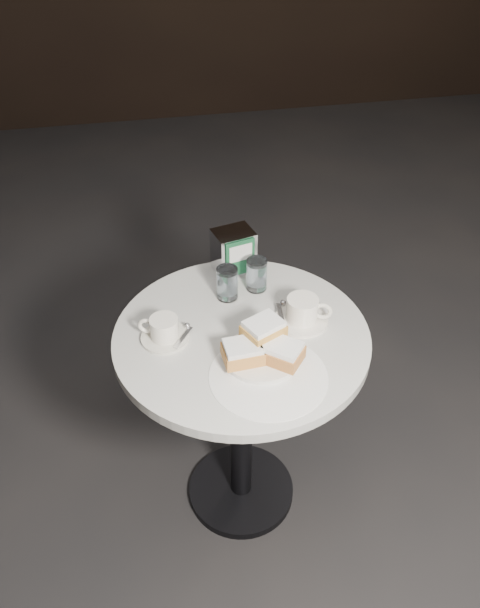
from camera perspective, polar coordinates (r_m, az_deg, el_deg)
name	(u,v)px	position (r m, az deg, el deg)	size (l,w,h in m)	color
ground	(241,492)	(2.18, 0.11, -17.63)	(7.00, 7.00, 0.00)	black
cafe_table	(241,383)	(1.75, 0.13, -7.66)	(0.70, 0.70, 0.74)	black
sugar_spill	(268,376)	(1.49, 2.74, -6.93)	(0.30, 0.30, 0.00)	white
beignet_plate	(262,348)	(1.51, 2.16, -4.29)	(0.24, 0.24, 0.10)	silver
coffee_cup_left	(164,330)	(1.59, -7.32, -2.53)	(0.17, 0.17, 0.07)	silver
coffee_cup_right	(303,312)	(1.64, 6.04, -0.77)	(0.19, 0.19, 0.08)	silver
water_glass_left	(227,283)	(1.70, -1.24, 1.99)	(0.07, 0.07, 0.10)	silver
water_glass_right	(257,275)	(1.74, 1.61, 2.81)	(0.07, 0.07, 0.10)	white
napkin_dispenser	(234,251)	(1.81, -0.61, 5.11)	(0.13, 0.12, 0.14)	silver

